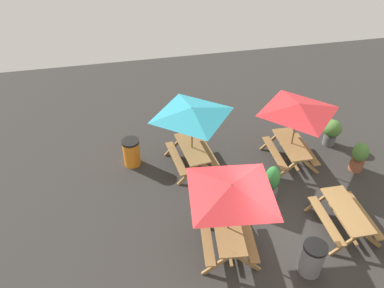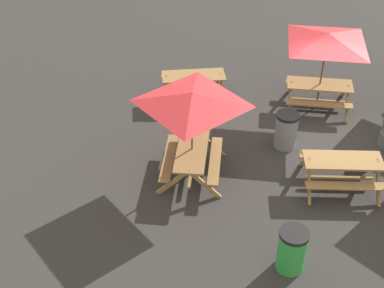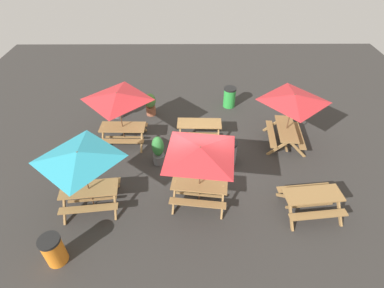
{
  "view_description": "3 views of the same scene",
  "coord_description": "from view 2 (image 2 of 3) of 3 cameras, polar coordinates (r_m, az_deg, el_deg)",
  "views": [
    {
      "loc": [
        -6.02,
        3.79,
        8.34
      ],
      "look_at": [
        3.48,
        1.73,
        0.9
      ],
      "focal_mm": 35.0,
      "sensor_mm": 36.0,
      "label": 1
    },
    {
      "loc": [
        -3.52,
        -11.31,
        8.46
      ],
      "look_at": [
        -3.57,
        -1.42,
        0.9
      ],
      "focal_mm": 50.0,
      "sensor_mm": 36.0,
      "label": 2
    },
    {
      "loc": [
        0.26,
        8.12,
        7.87
      ],
      "look_at": [
        0.21,
        -0.29,
        0.9
      ],
      "focal_mm": 28.0,
      "sensor_mm": 36.0,
      "label": 3
    }
  ],
  "objects": [
    {
      "name": "picnic_table_1",
      "position": [
        12.81,
        15.7,
        -2.32
      ],
      "size": [
        1.84,
        1.58,
        0.81
      ],
      "rotation": [
        0.0,
        0.0,
        -0.03
      ],
      "color": "olive",
      "rests_on": "ground"
    },
    {
      "name": "trash_bin_gray",
      "position": [
        13.79,
        10.01,
        1.47
      ],
      "size": [
        0.59,
        0.59,
        0.98
      ],
      "color": "gray",
      "rests_on": "ground"
    },
    {
      "name": "picnic_table_3",
      "position": [
        15.48,
        0.17,
        6.72
      ],
      "size": [
        1.93,
        1.69,
        0.81
      ],
      "rotation": [
        0.0,
        0.0,
        0.1
      ],
      "color": "olive",
      "rests_on": "ground"
    },
    {
      "name": "ground_plane",
      "position": [
        14.55,
        14.23,
        0.54
      ],
      "size": [
        24.5,
        24.5,
        0.0
      ],
      "primitive_type": "plane",
      "color": "#33302D",
      "rests_on": "ground"
    },
    {
      "name": "picnic_table_4",
      "position": [
        14.8,
        14.17,
        10.31
      ],
      "size": [
        2.81,
        2.81,
        2.34
      ],
      "rotation": [
        0.0,
        0.0,
        -0.13
      ],
      "color": "olive",
      "rests_on": "ground"
    },
    {
      "name": "picnic_table_0",
      "position": [
        11.82,
        0.0,
        4.2
      ],
      "size": [
        2.18,
        2.18,
        2.34
      ],
      "rotation": [
        0.0,
        0.0,
        1.48
      ],
      "color": "olive",
      "rests_on": "ground"
    },
    {
      "name": "trash_bin_green",
      "position": [
        10.79,
        10.6,
        -11.04
      ],
      "size": [
        0.59,
        0.59,
        0.98
      ],
      "color": "green",
      "rests_on": "ground"
    }
  ]
}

